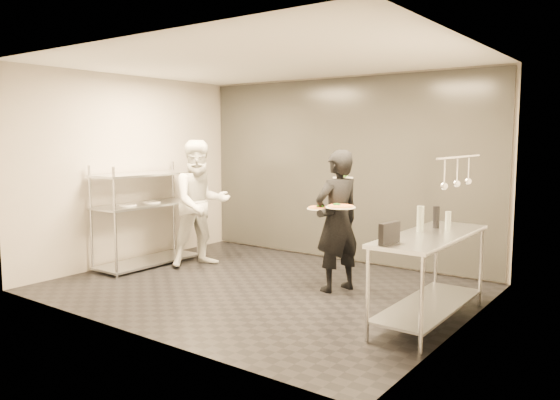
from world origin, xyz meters
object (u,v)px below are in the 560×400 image
Objects in this scene: pizza_plate_far at (341,207)px; bottle_dark at (436,217)px; pass_rack at (147,213)px; bottle_clear at (448,221)px; salad_plate at (343,176)px; chef at (201,203)px; waiter at (337,221)px; bottle_green at (420,219)px; pizza_plate_near at (319,208)px; pos_monitor at (389,233)px; prep_counter at (430,263)px.

pizza_plate_far is 1.12m from bottle_dark.
pass_rack reaches higher than bottle_clear.
chef is at bearing -171.33° from salad_plate.
salad_plate is at bearing 117.27° from pizza_plate_far.
waiter is 1.28m from bottle_green.
pos_monitor is at bearing -35.69° from pizza_plate_near.
bottle_green reaches higher than bottle_clear.
pass_rack is at bearing -179.97° from prep_counter.
pizza_plate_far is 1.48× the size of bottle_dark.
pizza_plate_near is at bearing -20.64° from waiter.
pos_monitor is 1.37× the size of bottle_clear.
chef is 3.71m from pos_monitor.
chef is (-2.29, -0.03, 0.05)m from waiter.
bottle_dark is at bearing 96.80° from pos_monitor.
pos_monitor is (3.53, -1.15, 0.10)m from chef.
bottle_green is (1.06, -0.19, -0.03)m from pizza_plate_far.
pizza_plate_far is at bearing 5.11° from pass_rack.
pizza_plate_near is 0.81× the size of pizza_plate_far.
pos_monitor is at bearing -99.46° from prep_counter.
pizza_plate_near is at bearing 171.67° from bottle_green.
prep_counter is at bearing 92.12° from waiter.
chef is at bearing 32.46° from pass_rack.
chef is at bearing 170.44° from pos_monitor.
bottle_green is 0.29m from bottle_dark.
pizza_plate_far is at bearing 167.10° from prep_counter.
salad_plate is (2.19, 0.33, 0.47)m from chef.
chef is at bearing 174.32° from bottle_green.
salad_plate is (-0.10, 0.30, 0.53)m from waiter.
waiter is 0.62m from salad_plate.
pass_rack is at bearing 178.82° from pos_monitor.
waiter reaches higher than pass_rack.
chef is 7.74× the size of bottle_dark.
pizza_plate_near is at bearing -96.69° from salad_plate.
prep_counter is 5.08× the size of pizza_plate_far.
pass_rack is 3.04m from salad_plate.
salad_plate reaches higher than bottle_dark.
salad_plate is at bearing -140.81° from waiter.
bottle_clear reaches higher than pizza_plate_near.
prep_counter is at bearing -10.55° from pizza_plate_near.
salad_plate is at bearing 152.35° from prep_counter.
pizza_plate_near is 1.43× the size of bottle_clear.
bottle_green reaches higher than pizza_plate_far.
pos_monitor is at bearing -87.92° from bottle_green.
pizza_plate_far is at bearing -62.73° from salad_plate.
bottle_dark is at bearing 5.01° from pass_rack.
prep_counter is 0.50m from bottle_clear.
bottle_clear is (1.42, -0.15, 0.15)m from waiter.
bottle_green is (3.50, -0.35, 0.13)m from chef.
salad_plate is 1.30× the size of bottle_clear.
pass_rack reaches higher than prep_counter.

